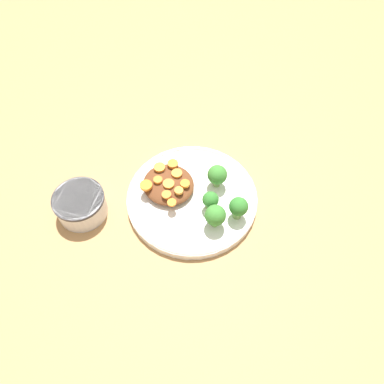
% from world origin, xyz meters
% --- Properties ---
extents(ground_plane, '(4.00, 4.00, 0.00)m').
position_xyz_m(ground_plane, '(0.00, 0.00, 0.00)').
color(ground_plane, tan).
extents(plate, '(0.27, 0.27, 0.02)m').
position_xyz_m(plate, '(0.00, 0.00, 0.01)').
color(plate, white).
rests_on(plate, ground_plane).
extents(dip_bowl, '(0.10, 0.10, 0.05)m').
position_xyz_m(dip_bowl, '(0.16, 0.16, 0.03)').
color(dip_bowl, silver).
rests_on(dip_bowl, ground_plane).
extents(stew_mound, '(0.11, 0.10, 0.03)m').
position_xyz_m(stew_mound, '(0.05, 0.01, 0.03)').
color(stew_mound, brown).
rests_on(stew_mound, plate).
extents(broccoli_floret_0, '(0.04, 0.04, 0.06)m').
position_xyz_m(broccoli_floret_0, '(-0.02, -0.05, 0.05)').
color(broccoli_floret_0, '#7FA85B').
rests_on(broccoli_floret_0, plate).
extents(broccoli_floret_1, '(0.04, 0.04, 0.06)m').
position_xyz_m(broccoli_floret_1, '(-0.08, 0.03, 0.05)').
color(broccoli_floret_1, '#759E51').
rests_on(broccoli_floret_1, plate).
extents(broccoli_floret_2, '(0.03, 0.03, 0.05)m').
position_xyz_m(broccoli_floret_2, '(-0.05, -0.00, 0.05)').
color(broccoli_floret_2, '#7FA85B').
rests_on(broccoli_floret_2, plate).
extents(broccoli_floret_3, '(0.04, 0.04, 0.06)m').
position_xyz_m(broccoli_floret_3, '(-0.10, -0.02, 0.05)').
color(broccoli_floret_3, '#759E51').
rests_on(broccoli_floret_3, plate).
extents(carrot_slice_0, '(0.02, 0.02, 0.00)m').
position_xyz_m(carrot_slice_0, '(0.03, 0.04, 0.05)').
color(carrot_slice_0, orange).
rests_on(carrot_slice_0, stew_mound).
extents(carrot_slice_1, '(0.02, 0.02, 0.01)m').
position_xyz_m(carrot_slice_1, '(0.05, -0.01, 0.05)').
color(carrot_slice_1, orange).
rests_on(carrot_slice_1, stew_mound).
extents(carrot_slice_2, '(0.02, 0.02, 0.01)m').
position_xyz_m(carrot_slice_2, '(0.07, 0.03, 0.05)').
color(carrot_slice_2, orange).
rests_on(carrot_slice_2, stew_mound).
extents(carrot_slice_3, '(0.02, 0.02, 0.01)m').
position_xyz_m(carrot_slice_3, '(0.09, 0.00, 0.05)').
color(carrot_slice_3, orange).
rests_on(carrot_slice_3, stew_mound).
extents(carrot_slice_4, '(0.02, 0.02, 0.01)m').
position_xyz_m(carrot_slice_4, '(0.02, 0.02, 0.05)').
color(carrot_slice_4, orange).
rests_on(carrot_slice_4, stew_mound).
extents(carrot_slice_5, '(0.02, 0.02, 0.00)m').
position_xyz_m(carrot_slice_5, '(0.04, 0.02, 0.05)').
color(carrot_slice_5, orange).
rests_on(carrot_slice_5, stew_mound).
extents(carrot_slice_6, '(0.02, 0.02, 0.00)m').
position_xyz_m(carrot_slice_6, '(0.01, 0.05, 0.05)').
color(carrot_slice_6, orange).
rests_on(carrot_slice_6, stew_mound).
extents(carrot_slice_7, '(0.03, 0.03, 0.01)m').
position_xyz_m(carrot_slice_7, '(0.08, 0.05, 0.05)').
color(carrot_slice_7, orange).
rests_on(carrot_slice_7, stew_mound).
extents(carrot_slice_8, '(0.02, 0.02, 0.01)m').
position_xyz_m(carrot_slice_8, '(0.02, -0.00, 0.05)').
color(carrot_slice_8, orange).
rests_on(carrot_slice_8, stew_mound).
extents(carrot_slice_9, '(0.02, 0.02, 0.01)m').
position_xyz_m(carrot_slice_9, '(0.07, -0.02, 0.05)').
color(carrot_slice_9, orange).
rests_on(carrot_slice_9, stew_mound).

